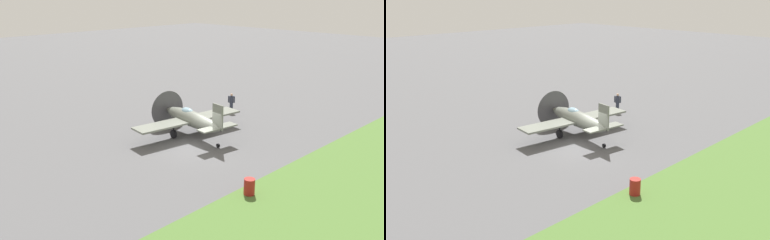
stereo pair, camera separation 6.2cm
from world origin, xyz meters
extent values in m
plane|color=#515154|center=(0.00, 0.00, 0.00)|extent=(160.00, 160.00, 0.00)
cube|color=#476B2D|center=(0.00, -11.55, 0.00)|extent=(120.00, 11.00, 0.01)
ellipsoid|color=slate|center=(1.50, 2.01, 1.36)|extent=(1.98, 6.49, 1.17)
cube|color=slate|center=(1.54, 2.38, 1.22)|extent=(9.15, 2.75, 0.13)
cube|color=slate|center=(1.12, -0.88, 2.21)|extent=(0.23, 1.04, 1.79)
cube|color=slate|center=(1.12, -0.88, 1.46)|extent=(3.09, 1.23, 0.09)
cone|color=#B7B24C|center=(1.94, 5.41, 1.36)|extent=(0.68, 0.73, 0.60)
cylinder|color=#4C4C51|center=(1.91, 5.22, 1.36)|extent=(2.99, 0.43, 3.01)
ellipsoid|color=#8CB2C6|center=(1.57, 2.57, 1.77)|extent=(0.82, 1.39, 0.66)
cylinder|color=black|center=(0.21, 2.65, 0.32)|extent=(0.29, 0.66, 0.64)
cylinder|color=black|center=(0.21, 2.65, 0.77)|extent=(0.11, 0.11, 0.90)
cylinder|color=black|center=(2.91, 2.30, 0.32)|extent=(0.29, 0.66, 0.64)
cylinder|color=black|center=(2.91, 2.30, 0.77)|extent=(0.11, 0.11, 0.90)
cylinder|color=black|center=(1.11, -0.98, 0.15)|extent=(0.15, 0.31, 0.30)
cylinder|color=#2D3342|center=(8.52, 4.10, 0.44)|extent=(0.30, 0.30, 0.88)
cylinder|color=#2D3342|center=(8.52, 4.10, 1.19)|extent=(0.38, 0.38, 0.62)
sphere|color=tan|center=(8.52, 4.10, 1.61)|extent=(0.23, 0.23, 0.23)
cylinder|color=#2D3342|center=(8.64, 3.87, 1.19)|extent=(0.11, 0.11, 0.59)
cylinder|color=#2D3342|center=(8.40, 4.34, 1.19)|extent=(0.11, 0.11, 0.59)
cylinder|color=maroon|center=(-2.89, -6.81, 0.45)|extent=(0.60, 0.60, 0.90)
camera|label=1|loc=(-19.41, -19.15, 10.58)|focal=39.22mm
camera|label=2|loc=(-19.37, -19.19, 10.58)|focal=39.22mm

